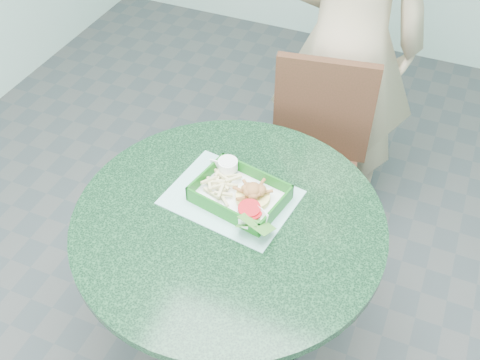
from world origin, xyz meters
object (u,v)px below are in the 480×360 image
at_px(crab_sandwich, 253,195).
at_px(diner_person, 352,14).
at_px(food_basket, 240,200).
at_px(sauce_ramekin, 221,171).
at_px(cafe_table, 229,256).
at_px(dining_chair, 312,156).

bearing_deg(crab_sandwich, diner_person, 85.96).
bearing_deg(food_basket, sauce_ramekin, 143.84).
distance_m(cafe_table, food_basket, 0.21).
xyz_separation_m(cafe_table, diner_person, (0.11, 0.96, 0.43)).
height_order(food_basket, sauce_ramekin, sauce_ramekin).
bearing_deg(cafe_table, diner_person, 83.72).
bearing_deg(cafe_table, food_basket, 88.87).
bearing_deg(cafe_table, crab_sandwich, 64.97).
xyz_separation_m(cafe_table, crab_sandwich, (0.04, 0.10, 0.22)).
bearing_deg(crab_sandwich, cafe_table, -115.03).
relative_size(food_basket, crab_sandwich, 2.53).
height_order(cafe_table, dining_chair, dining_chair).
xyz_separation_m(cafe_table, dining_chair, (0.09, 0.64, -0.05)).
distance_m(cafe_table, crab_sandwich, 0.24).
relative_size(dining_chair, crab_sandwich, 8.52).
xyz_separation_m(dining_chair, sauce_ramekin, (-0.18, -0.49, 0.27)).
xyz_separation_m(cafe_table, food_basket, (0.00, 0.08, 0.19)).
bearing_deg(sauce_ramekin, cafe_table, -58.84).
distance_m(food_basket, sauce_ramekin, 0.12).
bearing_deg(food_basket, cafe_table, -91.13).
bearing_deg(crab_sandwich, sauce_ramekin, 156.87).
xyz_separation_m(dining_chair, food_basket, (-0.09, -0.56, 0.24)).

